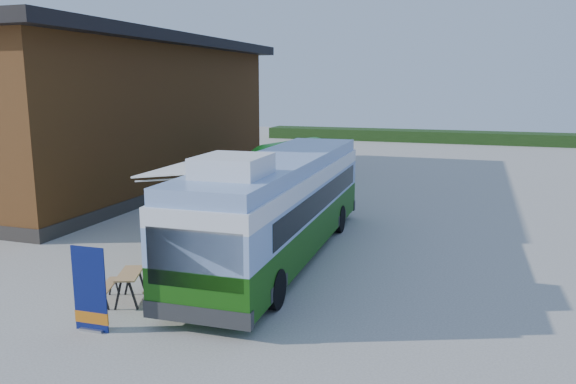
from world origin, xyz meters
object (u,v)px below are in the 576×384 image
(slurry_tanker, at_px, (292,161))
(person_b, at_px, (308,180))
(banner, at_px, (90,297))
(person_a, at_px, (329,185))
(bus, at_px, (280,203))
(picnic_table, at_px, (130,280))

(slurry_tanker, bearing_deg, person_b, -43.11)
(banner, distance_m, person_b, 14.54)
(person_a, bearing_deg, bus, -145.42)
(person_a, bearing_deg, person_b, 89.84)
(picnic_table, height_order, slurry_tanker, slurry_tanker)
(person_b, bearing_deg, banner, 42.60)
(picnic_table, distance_m, person_a, 12.31)
(banner, height_order, person_b, banner)
(banner, bearing_deg, bus, 69.56)
(bus, bearing_deg, person_a, 91.90)
(banner, bearing_deg, slurry_tanker, 92.30)
(banner, distance_m, slurry_tanker, 17.27)
(bus, bearing_deg, slurry_tanker, 104.93)
(banner, distance_m, picnic_table, 1.68)
(bus, bearing_deg, banner, -110.44)
(slurry_tanker, bearing_deg, bus, -58.38)
(bus, height_order, slurry_tanker, bus)
(bus, height_order, banner, bus)
(bus, distance_m, picnic_table, 5.17)
(banner, relative_size, person_a, 1.03)
(picnic_table, bearing_deg, slurry_tanker, 72.74)
(bus, relative_size, person_a, 6.40)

